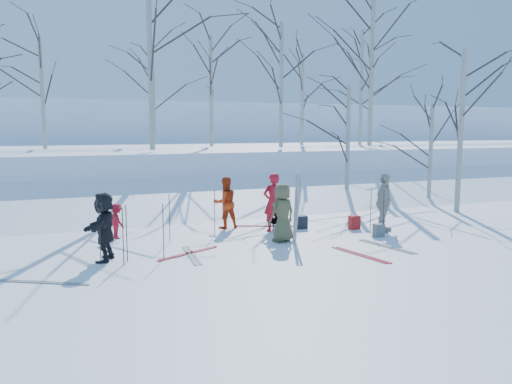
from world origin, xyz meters
name	(u,v)px	position (x,y,z in m)	size (l,w,h in m)	color
ground	(277,248)	(0.00, 0.00, 0.00)	(120.00, 120.00, 0.00)	white
snow_ramp	(204,204)	(0.00, 7.00, 0.15)	(70.00, 9.50, 1.40)	white
snow_plateau	(157,165)	(0.00, 17.00, 1.00)	(70.00, 18.00, 2.20)	white
far_hill	(116,140)	(0.00, 38.00, 2.00)	(90.00, 30.00, 6.00)	white
skier_olive_center	(282,213)	(0.43, 0.60, 0.81)	(0.79, 0.51, 1.62)	#4A4C2D
skier_red_north	(273,202)	(0.76, 2.01, 0.89)	(0.65, 0.43, 1.78)	#AE101C
skier_redor_behind	(225,203)	(-0.44, 3.00, 0.80)	(0.78, 0.61, 1.61)	red
skier_red_seated	(117,221)	(-3.77, 2.70, 0.50)	(0.65, 0.37, 1.00)	#AE101C
skier_cream_east	(384,203)	(3.84, 0.72, 0.89)	(1.04, 0.43, 1.78)	beige
skier_grey_west	(104,227)	(-4.30, 0.35, 0.82)	(1.52, 0.48, 1.63)	black
dog	(276,222)	(0.85, 1.97, 0.28)	(0.30, 0.65, 0.55)	black
upright_ski_left	(296,208)	(0.71, 0.37, 0.95)	(0.07, 0.02, 1.90)	silver
upright_ski_right	(298,208)	(0.78, 0.37, 0.95)	(0.07, 0.02, 1.90)	silver
ski_pair_a	(387,246)	(2.75, -0.96, 0.01)	(0.54, 1.90, 0.02)	silver
ski_pair_b	(360,255)	(1.60, -1.45, 0.01)	(0.54, 1.90, 0.02)	#A41722
ski_pair_c	(191,255)	(-2.29, 0.06, 0.01)	(0.34, 1.91, 0.02)	silver
ski_pair_d	(44,282)	(-5.63, -0.98, 0.01)	(1.75, 1.11, 0.02)	silver
ski_pair_e	(265,226)	(0.81, 2.80, 0.01)	(1.83, 0.91, 0.02)	#A41722
ski_pair_f	(189,253)	(-2.31, 0.26, 0.01)	(1.78, 1.05, 0.02)	#A41722
ski_pole_a	(383,213)	(3.47, 0.22, 0.67)	(0.02, 0.02, 1.34)	black
ski_pole_b	(271,207)	(0.90, 2.51, 0.67)	(0.02, 0.02, 1.34)	black
ski_pole_c	(270,209)	(0.69, 2.10, 0.67)	(0.02, 0.02, 1.34)	black
ski_pole_d	(371,212)	(3.24, 0.52, 0.67)	(0.02, 0.02, 1.34)	black
ski_pole_e	(169,218)	(-2.48, 1.67, 0.67)	(0.02, 0.02, 1.34)	black
ski_pole_f	(123,237)	(-3.95, -0.25, 0.67)	(0.02, 0.02, 1.34)	black
ski_pole_g	(163,232)	(-2.98, -0.03, 0.67)	(0.02, 0.02, 1.34)	black
ski_pole_h	(127,233)	(-3.82, 0.09, 0.67)	(0.02, 0.02, 1.34)	black
ski_pole_i	(100,236)	(-4.43, 0.01, 0.67)	(0.02, 0.02, 1.34)	black
ski_pole_j	(215,213)	(-1.06, 2.12, 0.67)	(0.02, 0.02, 1.34)	black
backpack_red	(354,222)	(3.23, 1.36, 0.21)	(0.32, 0.22, 0.42)	#AC1B1A
backpack_grey	(379,230)	(3.28, 0.15, 0.19)	(0.30, 0.20, 0.38)	#585A60
backpack_dark	(301,222)	(1.74, 2.04, 0.20)	(0.34, 0.24, 0.40)	black
birch_plateau_a	(361,88)	(10.21, 11.80, 5.28)	(4.92, 4.92, 6.17)	silver
birch_plateau_c	(281,86)	(4.73, 10.21, 5.10)	(4.67, 4.67, 5.81)	silver
birch_plateau_d	(153,95)	(-0.20, 16.41, 4.93)	(4.42, 4.42, 5.45)	silver
birch_plateau_e	(372,66)	(10.00, 10.56, 6.28)	(6.31, 6.31, 8.16)	silver
birch_plateau_f	(302,100)	(7.02, 12.54, 4.61)	(3.97, 3.97, 4.81)	silver
birch_plateau_g	(42,94)	(-5.76, 12.33, 4.60)	(3.96, 3.96, 4.80)	silver
birch_plateau_h	(370,96)	(12.99, 15.05, 5.13)	(4.70, 4.70, 5.86)	silver
birch_plateau_i	(211,92)	(1.99, 12.64, 4.92)	(4.41, 4.41, 5.45)	silver
birch_plateau_j	(150,55)	(-1.48, 9.77, 6.16)	(6.15, 6.15, 7.93)	silver
birch_edge_b	(461,132)	(8.55, 2.68, 2.97)	(4.75, 4.75, 5.93)	silver
birch_edge_c	(431,154)	(9.13, 4.89, 2.05)	(3.47, 3.47, 4.09)	silver
birch_edge_e	(348,145)	(5.91, 6.12, 2.43)	(4.00, 4.00, 4.86)	silver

